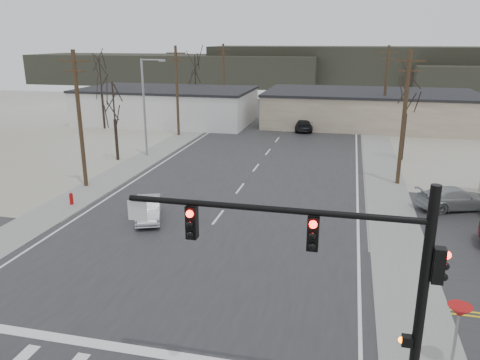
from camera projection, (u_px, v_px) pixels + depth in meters
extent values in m
plane|color=beige|center=(171.00, 279.00, 21.71)|extent=(140.00, 140.00, 0.00)
cube|color=#262628|center=(243.00, 185.00, 35.68)|extent=(18.00, 110.00, 0.05)
cube|color=#262628|center=(171.00, 279.00, 21.70)|extent=(90.00, 10.00, 0.04)
cube|color=gray|center=(142.00, 161.00, 42.65)|extent=(3.00, 90.00, 0.06)
cube|color=gray|center=(383.00, 176.00, 38.02)|extent=(3.00, 90.00, 0.06)
cylinder|color=black|center=(420.00, 311.00, 12.74)|extent=(0.28, 0.28, 7.20)
cylinder|color=black|center=(270.00, 209.00, 12.91)|extent=(8.40, 0.18, 0.18)
cube|color=black|center=(313.00, 233.00, 12.82)|extent=(0.32, 0.30, 1.00)
cube|color=black|center=(192.00, 222.00, 13.58)|extent=(0.32, 0.30, 1.00)
sphere|color=#FF0C05|center=(313.00, 224.00, 12.57)|extent=(0.22, 0.22, 0.22)
sphere|color=#FF0C05|center=(190.00, 214.00, 13.33)|extent=(0.22, 0.22, 0.22)
cube|color=black|center=(439.00, 266.00, 12.27)|extent=(0.30, 0.30, 1.00)
cube|color=silver|center=(137.00, 211.00, 13.90)|extent=(0.60, 0.04, 0.60)
cube|color=black|center=(407.00, 341.00, 13.09)|extent=(0.30, 0.25, 0.30)
sphere|color=#FF5905|center=(401.00, 340.00, 13.12)|extent=(0.18, 0.18, 0.18)
cylinder|color=#A50C0C|center=(71.00, 200.00, 31.29)|extent=(0.24, 0.24, 0.70)
sphere|color=#A50C0C|center=(71.00, 194.00, 31.17)|extent=(0.24, 0.24, 0.24)
cylinder|color=gray|center=(455.00, 340.00, 15.63)|extent=(0.10, 0.10, 2.10)
cone|color=#A50C0C|center=(459.00, 311.00, 15.31)|extent=(0.80, 0.80, 0.40)
cube|color=silver|center=(167.00, 107.00, 61.87)|extent=(22.00, 12.00, 4.20)
cube|color=black|center=(167.00, 89.00, 61.21)|extent=(22.30, 12.30, 0.30)
cube|color=#C4B696|center=(369.00, 110.00, 59.94)|extent=(26.00, 14.00, 4.00)
cube|color=black|center=(370.00, 93.00, 59.32)|extent=(26.30, 14.30, 0.30)
cylinder|color=#453420|center=(80.00, 121.00, 33.95)|extent=(0.30, 0.30, 10.00)
cube|color=#453420|center=(74.00, 61.00, 32.73)|extent=(2.20, 0.12, 0.12)
cube|color=#453420|center=(75.00, 71.00, 32.94)|extent=(1.60, 0.12, 0.12)
cylinder|color=#453420|center=(177.00, 92.00, 52.59)|extent=(0.30, 0.30, 10.00)
cube|color=#453420|center=(176.00, 53.00, 51.37)|extent=(2.20, 0.12, 0.12)
cube|color=#453420|center=(176.00, 60.00, 51.57)|extent=(1.60, 0.12, 0.12)
cylinder|color=#453420|center=(223.00, 78.00, 71.22)|extent=(0.30, 0.30, 10.00)
cube|color=#453420|center=(223.00, 49.00, 70.01)|extent=(2.20, 0.12, 0.12)
cube|color=#453420|center=(223.00, 54.00, 70.21)|extent=(1.60, 0.12, 0.12)
cylinder|color=#453420|center=(404.00, 119.00, 34.52)|extent=(0.30, 0.30, 10.00)
cube|color=#453420|center=(410.00, 61.00, 33.30)|extent=(2.20, 0.12, 0.12)
cube|color=#453420|center=(409.00, 71.00, 33.50)|extent=(1.60, 0.12, 0.12)
cylinder|color=#453420|center=(385.00, 89.00, 55.02)|extent=(0.30, 0.30, 10.00)
cube|color=#453420|center=(389.00, 52.00, 53.80)|extent=(2.20, 0.12, 0.12)
cube|color=#453420|center=(388.00, 59.00, 54.00)|extent=(1.60, 0.12, 0.12)
cylinder|color=gray|center=(144.00, 109.00, 43.31)|extent=(0.20, 0.20, 9.00)
cylinder|color=gray|center=(152.00, 60.00, 41.81)|extent=(2.00, 0.12, 0.12)
cube|color=gray|center=(162.00, 60.00, 41.61)|extent=(0.60, 0.25, 0.18)
cylinder|color=black|center=(116.00, 140.00, 42.64)|extent=(0.28, 0.28, 3.75)
cylinder|color=black|center=(114.00, 103.00, 41.66)|extent=(0.14, 0.14, 3.75)
cylinder|color=black|center=(403.00, 137.00, 42.58)|extent=(0.28, 0.28, 4.25)
cylinder|color=black|center=(408.00, 95.00, 41.48)|extent=(0.14, 0.14, 4.25)
cylinder|color=black|center=(196.00, 100.00, 66.98)|extent=(0.28, 0.28, 4.50)
cylinder|color=black|center=(195.00, 71.00, 65.80)|extent=(0.14, 0.14, 4.50)
cylinder|color=black|center=(404.00, 103.00, 66.30)|extent=(0.28, 0.28, 4.00)
cylinder|color=black|center=(406.00, 77.00, 65.26)|extent=(0.14, 0.14, 4.00)
cylinder|color=black|center=(103.00, 110.00, 57.54)|extent=(0.28, 0.28, 4.50)
cylinder|color=black|center=(100.00, 77.00, 56.37)|extent=(0.14, 0.14, 4.50)
cube|color=#333026|center=(173.00, 69.00, 114.07)|extent=(70.00, 18.00, 7.00)
cube|color=#333026|center=(386.00, 67.00, 106.58)|extent=(80.00, 18.00, 9.00)
imported|color=#B6BAC2|center=(148.00, 209.00, 28.67)|extent=(2.82, 4.31, 1.34)
imported|color=black|center=(303.00, 124.00, 56.46)|extent=(3.00, 5.36, 1.47)
imported|color=black|center=(277.00, 98.00, 81.73)|extent=(3.23, 4.53, 1.43)
imported|color=#92989B|center=(455.00, 198.00, 30.40)|extent=(5.34, 3.69, 1.43)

